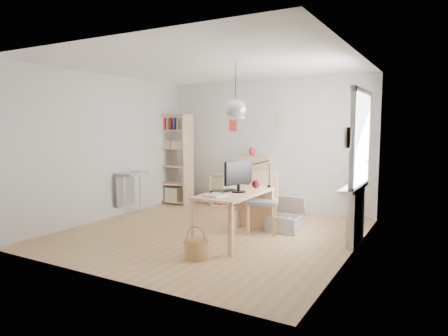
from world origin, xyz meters
The scene contains 20 objects.
ground centered at (0.00, 0.00, 0.00)m, with size 4.50×4.50×0.00m, color tan.
room_shell centered at (0.55, -0.15, 2.00)m, with size 4.50×4.50×4.50m.
window_unit centered at (2.23, 0.60, 1.55)m, with size 0.07×1.16×1.46m.
radiator centered at (2.19, 0.60, 0.40)m, with size 0.10×0.80×0.80m, color silver.
windowsill centered at (2.14, 0.60, 0.83)m, with size 0.22×1.20×0.06m, color silver.
desk centered at (0.55, -0.15, 0.66)m, with size 0.70×1.50×0.75m.
cube_shelf centered at (-0.47, 2.08, 0.30)m, with size 1.40×0.38×0.72m.
tall_bookshelf centered at (-2.04, 1.80, 1.09)m, with size 0.80×0.38×2.00m.
side_table centered at (-2.04, 0.35, 0.67)m, with size 0.40×0.55×0.85m.
chair centered at (0.71, 0.53, 0.56)m, with size 0.60×0.60×0.98m.
wicker_basket centered at (0.50, -1.16, 0.14)m, with size 0.32×0.31×0.44m.
storage_chest centered at (1.02, 0.72, 0.18)m, with size 0.54×0.61×0.56m.
monitor centered at (0.60, -0.15, 1.02)m, with size 0.22×0.53×0.47m.
keyboard centered at (0.36, -0.21, 0.76)m, with size 0.16×0.43×0.02m, color black.
task_lamp centered at (0.63, 0.47, 1.03)m, with size 0.39×0.14×0.42m.
yarn_ball centered at (0.66, 0.34, 0.81)m, with size 0.13×0.13×0.13m, color #550B1B.
paper_tray centered at (0.48, -0.63, 0.77)m, with size 0.24×0.30×0.03m, color silver.
drawer_chest centered at (-0.16, 2.04, 0.93)m, with size 0.74×0.34×0.42m, color #D3B18B.
red_vase centered at (-0.20, 2.04, 1.23)m, with size 0.14×0.14×0.17m, color maroon.
potted_plant centered at (2.12, 0.95, 1.05)m, with size 0.33×0.29×0.37m, color #3E702A.
Camera 1 is at (3.33, -5.45, 1.74)m, focal length 32.00 mm.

